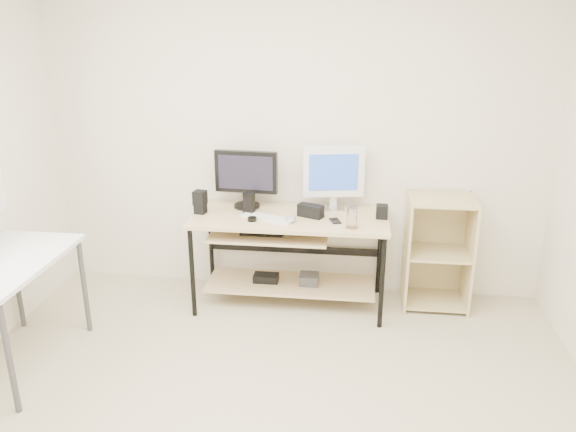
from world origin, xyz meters
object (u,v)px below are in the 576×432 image
at_px(shelf_unit, 437,250).
at_px(audio_controller, 249,203).
at_px(side_table, 5,272).
at_px(black_monitor, 246,175).
at_px(white_imac, 334,173).
at_px(desk, 287,241).

bearing_deg(shelf_unit, audio_controller, -174.39).
height_order(side_table, black_monitor, black_monitor).
relative_size(side_table, black_monitor, 1.99).
xyz_separation_m(black_monitor, white_imac, (0.69, 0.02, 0.03)).
distance_m(shelf_unit, white_imac, 1.02).
distance_m(side_table, shelf_unit, 3.09).
bearing_deg(black_monitor, desk, -22.19).
xyz_separation_m(black_monitor, audio_controller, (0.05, -0.15, -0.18)).
bearing_deg(side_table, audio_controller, 38.35).
bearing_deg(shelf_unit, desk, -172.23).
bearing_deg(shelf_unit, black_monitor, 179.75).
xyz_separation_m(white_imac, audio_controller, (-0.64, -0.17, -0.21)).
bearing_deg(black_monitor, side_table, -133.05).
height_order(desk, black_monitor, black_monitor).
distance_m(shelf_unit, black_monitor, 1.62).
distance_m(desk, black_monitor, 0.61).
bearing_deg(shelf_unit, white_imac, 177.95).
bearing_deg(audio_controller, desk, 20.90).
xyz_separation_m(side_table, white_imac, (2.00, 1.25, 0.37)).
relative_size(side_table, shelf_unit, 1.11).
distance_m(desk, audio_controller, 0.42).
height_order(side_table, white_imac, white_imac).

